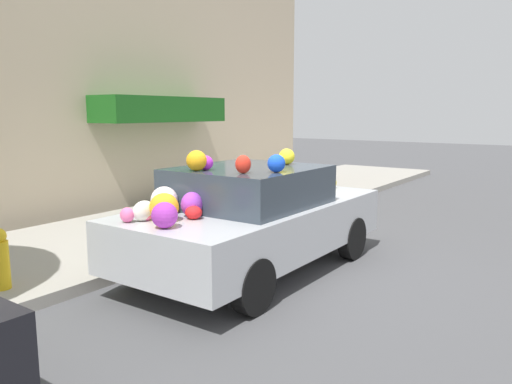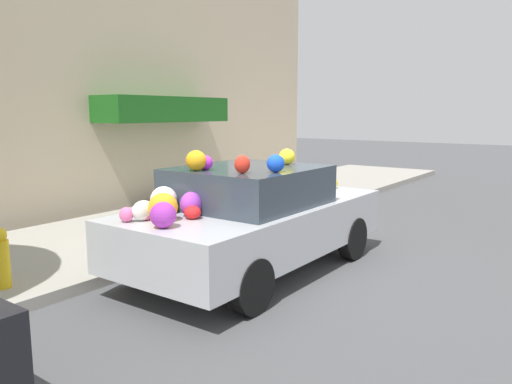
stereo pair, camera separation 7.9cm
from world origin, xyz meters
TOP-DOWN VIEW (x-y plane):
  - ground_plane at (0.00, 0.00)m, footprint 60.00×60.00m
  - sidewalk_curb at (0.00, 2.70)m, footprint 24.00×3.20m
  - building_facade at (0.12, 4.92)m, footprint 18.00×1.20m
  - fire_hydrant at (-2.57, 1.68)m, footprint 0.20×0.20m
  - art_car at (-0.05, -0.02)m, footprint 3.99×1.86m

SIDE VIEW (x-z plane):
  - ground_plane at x=0.00m, z-range 0.00..0.00m
  - sidewalk_curb at x=0.00m, z-range 0.00..0.15m
  - fire_hydrant at x=-2.57m, z-range 0.14..0.84m
  - art_car at x=-0.05m, z-range -0.09..1.58m
  - building_facade at x=0.12m, z-range -0.04..6.22m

